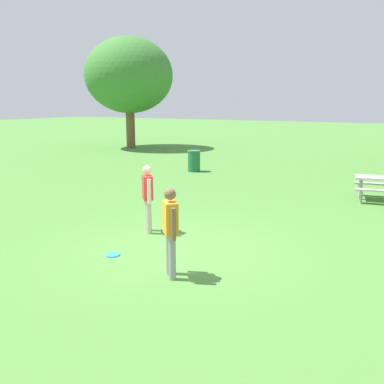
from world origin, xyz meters
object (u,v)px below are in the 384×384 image
person_catcher (148,194)px  tree_tall_left (129,76)px  frisbee (113,255)px  person_thrower (170,227)px  trash_can_further_along (194,161)px  picnic_table_near (383,184)px

person_catcher → tree_tall_left: 19.54m
person_catcher → frisbee: bearing=-81.0°
tree_tall_left → person_catcher: bearing=-51.8°
person_thrower → frisbee: (-1.62, 0.33, -0.93)m
person_thrower → trash_can_further_along: size_ratio=1.71×
person_thrower → picnic_table_near: (2.81, 8.31, -0.38)m
person_thrower → tree_tall_left: bearing=128.9°
person_catcher → trash_can_further_along: person_catcher is taller
person_thrower → trash_can_further_along: bearing=116.6°
person_catcher → tree_tall_left: bearing=128.2°
picnic_table_near → trash_can_further_along: (-8.04, 2.17, -0.08)m
frisbee → trash_can_further_along: 10.78m
frisbee → tree_tall_left: bearing=125.9°
person_thrower → person_catcher: size_ratio=1.00×
person_thrower → person_catcher: (-1.88, 2.00, 0.00)m
person_catcher → picnic_table_near: size_ratio=0.85×
person_thrower → frisbee: person_thrower is taller
person_thrower → person_catcher: bearing=133.2°
person_catcher → picnic_table_near: person_catcher is taller
frisbee → tree_tall_left: size_ratio=0.04×
frisbee → picnic_table_near: bearing=61.0°
trash_can_further_along → frisbee: bearing=-70.4°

